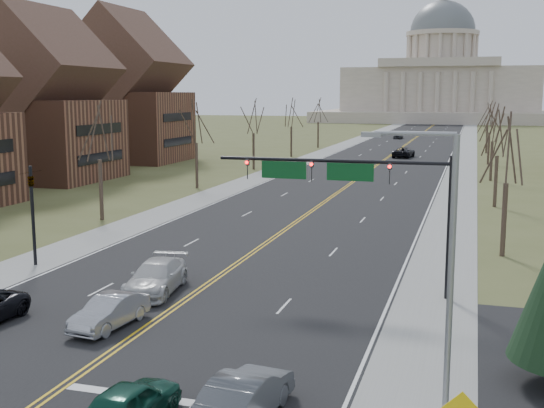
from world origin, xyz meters
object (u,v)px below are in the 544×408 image
Objects in this scene: car_far_nb at (404,152)px; car_nb_outer_lead at (245,396)px; street_light at (443,260)px; signal_left at (32,204)px; car_sb_inner_second at (156,277)px; signal_mast at (349,182)px; car_sb_inner_lead at (110,312)px; car_far_sb at (398,135)px; car_nb_inner_lead at (130,404)px.

car_nb_outer_lead is at bearing 99.53° from car_far_nb.
car_far_nb is at bearing 96.38° from street_light.
car_sb_inner_second is (9.50, -3.09, -2.90)m from signal_left.
street_light is at bearing -68.59° from signal_mast.
car_far_nb is at bearing 93.75° from car_sb_inner_lead.
car_nb_outer_lead is 14.97m from car_sb_inner_second.
car_far_sb is at bearing -80.18° from car_nb_outer_lead.
signal_left reaches higher than car_far_nb.
car_far_nb is at bearing -84.00° from car_nb_inner_lead.
car_far_sb is at bearing 83.18° from car_sb_inner_second.
signal_left reaches higher than car_sb_inner_lead.
street_light is 2.12× the size of car_sb_inner_lead.
car_nb_outer_lead is at bearing -85.47° from car_far_sb.
signal_left is 1.26× the size of car_far_sb.
signal_left is at bearing 86.68° from car_far_nb.
car_far_sb is (-1.63, 129.59, 0.01)m from car_sb_inner_second.
car_far_sb is at bearing 97.27° from car_sb_inner_lead.
car_nb_inner_lead is (15.17, -16.47, -2.99)m from signal_left.
car_far_nb is (-10.28, 91.90, -4.38)m from street_light.
car_far_nb is (-1.21, 94.87, 0.12)m from car_nb_inner_lead.
car_sb_inner_lead is at bearing -136.32° from signal_mast.
car_nb_outer_lead is (-0.50, -15.08, -4.97)m from signal_mast.
car_sb_inner_lead is 87.08m from car_far_nb.
signal_left is at bearing 150.88° from street_light.
car_sb_inner_second is at bearing 93.65° from car_far_nb.
signal_mast reaches higher than car_far_nb.
signal_mast is at bearing -86.35° from car_nb_outer_lead.
street_light is 15.76m from car_sb_inner_lead.
street_light reaches higher than car_far_nb.
signal_left is 1.43× the size of car_nb_inner_lead.
car_far_sb is (-7.30, 142.97, 0.10)m from car_nb_inner_lead.
street_light is at bearing -83.07° from car_far_sb.
car_far_sb is (-10.58, 141.58, 0.03)m from car_nb_outer_lead.
signal_left is at bearing -93.30° from car_far_sb.
car_nb_inner_lead reaches higher than car_sb_inner_lead.
car_far_nb is 1.26× the size of car_far_sb.
car_sb_inner_lead is at bearing 161.03° from street_light.
street_light is 18.58m from car_sb_inner_second.
car_nb_inner_lead is at bearing 97.51° from car_far_nb.
street_light is at bearing -29.12° from signal_left.
signal_left is at bearing 145.59° from car_sb_inner_lead.
car_sb_inner_second is 1.16× the size of car_far_sb.
signal_mast is at bearing -97.65° from car_nb_inner_lead.
signal_mast reaches higher than car_nb_outer_lead.
car_nb_outer_lead reaches higher than car_nb_inner_lead.
car_nb_outer_lead is 0.85× the size of car_sb_inner_second.
street_light is 10.55m from car_nb_inner_lead.
street_light is at bearing -159.15° from car_nb_outer_lead.
signal_mast is 13.42m from car_sb_inner_lead.
signal_left is 126.78m from car_far_sb.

